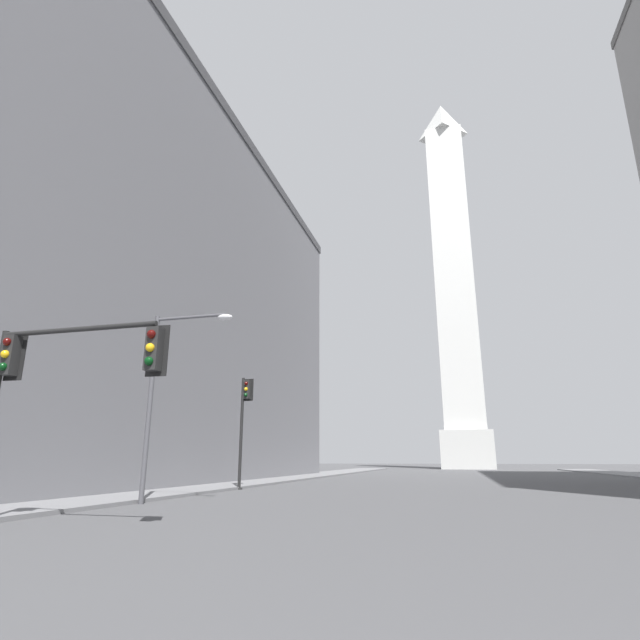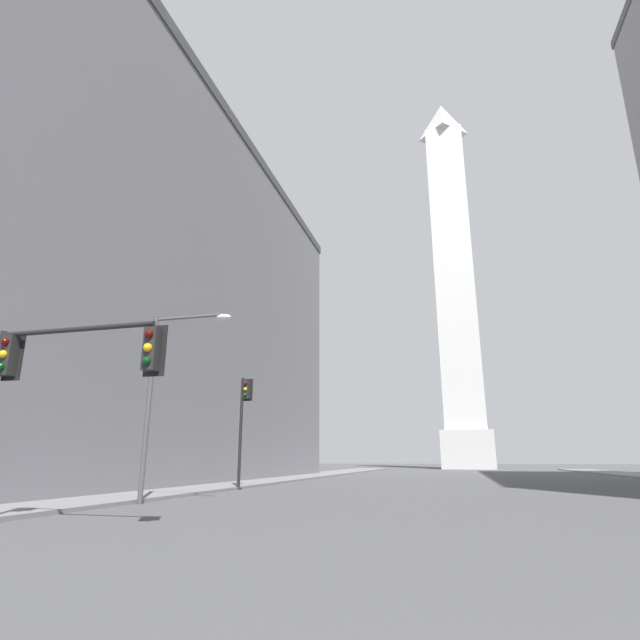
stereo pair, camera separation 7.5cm
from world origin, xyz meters
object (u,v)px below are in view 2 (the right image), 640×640
Objects in this scene: obelisk at (454,276)px; street_lamp at (164,381)px; traffic_light_mid_left at (243,415)px; traffic_light_near_left at (51,372)px.

obelisk is 10.08× the size of street_lamp.
obelisk is 84.60m from street_lamp.
obelisk is at bearing 78.51° from traffic_light_mid_left.
traffic_light_mid_left is 17.09m from traffic_light_near_left.
street_lamp reaches higher than traffic_light_near_left.
street_lamp reaches higher than traffic_light_mid_left.
traffic_light_mid_left is (-13.74, -67.59, -32.01)m from obelisk.
traffic_light_mid_left is 1.23× the size of traffic_light_near_left.
traffic_light_near_left is (1.90, -16.98, -0.31)m from traffic_light_mid_left.
traffic_light_mid_left is at bearing 96.39° from traffic_light_near_left.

